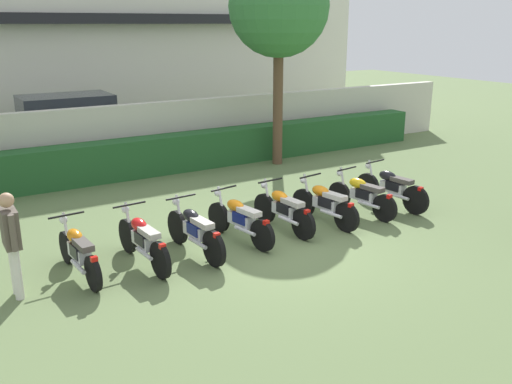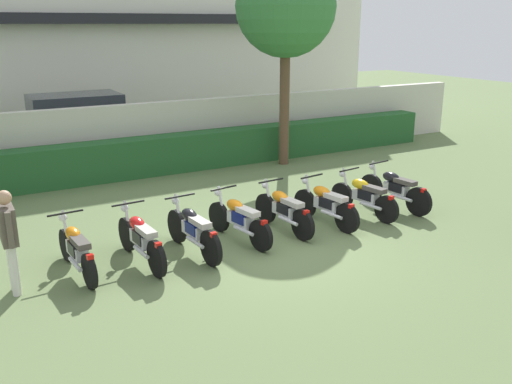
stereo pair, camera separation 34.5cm
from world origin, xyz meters
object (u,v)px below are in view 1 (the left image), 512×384
Objects in this scene: motorcycle_in_row_4 at (284,209)px; inspector_person at (11,236)px; motorcycle_in_row_3 at (240,219)px; motorcycle_in_row_7 at (391,187)px; parked_car at (73,125)px; motorcycle_in_row_5 at (325,203)px; tree_far_side at (279,7)px; motorcycle_in_row_6 at (362,195)px; motorcycle_in_row_0 at (79,251)px; motorcycle_in_row_1 at (143,240)px; motorcycle_in_row_2 at (195,230)px.

inspector_person reaches higher than motorcycle_in_row_4.
motorcycle_in_row_3 is 3.95m from motorcycle_in_row_7.
parked_car reaches higher than motorcycle_in_row_3.
tree_far_side is at bearing -31.29° from motorcycle_in_row_5.
motorcycle_in_row_5 is at bearing 84.49° from motorcycle_in_row_6.
motorcycle_in_row_4 reaches higher than motorcycle_in_row_0.
tree_far_side is at bearing -54.86° from motorcycle_in_row_1.
motorcycle_in_row_2 is 0.98× the size of motorcycle_in_row_7.
motorcycle_in_row_5 is at bearing -93.66° from motorcycle_in_row_2.
parked_car is at bearing 70.96° from inspector_person.
motorcycle_in_row_2 is at bearing 82.68° from motorcycle_in_row_6.
motorcycle_in_row_1 reaches higher than motorcycle_in_row_6.
motorcycle_in_row_3 is at bearing 83.11° from motorcycle_in_row_7.
motorcycle_in_row_1 is (-1.14, -9.14, -0.48)m from parked_car.
motorcycle_in_row_5 is (2.97, 0.05, -0.01)m from motorcycle_in_row_2.
motorcycle_in_row_7 reaches higher than motorcycle_in_row_4.
motorcycle_in_row_6 is (1.06, 0.06, -0.01)m from motorcycle_in_row_5.
motorcycle_in_row_1 is (-5.97, -4.84, -3.96)m from tree_far_side.
tree_far_side is 6.18m from motorcycle_in_row_7.
motorcycle_in_row_3 is 1.01m from motorcycle_in_row_4.
motorcycle_in_row_3 is at bearing 80.60° from motorcycle_in_row_6.
motorcycle_in_row_0 is 1.03× the size of motorcycle_in_row_4.
inspector_person reaches higher than motorcycle_in_row_2.
motorcycle_in_row_1 is 3.92m from motorcycle_in_row_5.
motorcycle_in_row_4 reaches higher than motorcycle_in_row_6.
inspector_person is at bearing 86.40° from motorcycle_in_row_2.
motorcycle_in_row_1 is 2.12m from inspector_person.
inspector_person reaches higher than motorcycle_in_row_1.
tree_far_side reaches higher than motorcycle_in_row_3.
inspector_person is (-4.01, -0.19, 0.53)m from motorcycle_in_row_3.
motorcycle_in_row_0 is 4.03m from motorcycle_in_row_4.
motorcycle_in_row_3 is at bearing 2.66° from inspector_person.
motorcycle_in_row_2 is at bearing -98.74° from motorcycle_in_row_0.
tree_far_side is 3.07× the size of motorcycle_in_row_3.
motorcycle_in_row_5 is at bearing -95.47° from motorcycle_in_row_0.
motorcycle_in_row_0 is 0.96× the size of motorcycle_in_row_1.
inspector_person reaches higher than motorcycle_in_row_6.
motorcycle_in_row_2 reaches higher than motorcycle_in_row_3.
motorcycle_in_row_1 is at bearing 86.45° from motorcycle_in_row_4.
tree_far_side is 3.19× the size of motorcycle_in_row_6.
motorcycle_in_row_4 is 2.01m from motorcycle_in_row_6.
motorcycle_in_row_0 is at bearing 80.85° from motorcycle_in_row_2.
motorcycle_in_row_2 is 1.18× the size of inspector_person.
motorcycle_in_row_1 is at bearing 81.73° from motorcycle_in_row_6.
motorcycle_in_row_5 is at bearing -73.20° from parked_car.
parked_car is 9.21m from motorcycle_in_row_2.
parked_car is 2.32× the size of motorcycle_in_row_2.
motorcycle_in_row_0 is 1.14× the size of inspector_person.
motorcycle_in_row_4 reaches higher than motorcycle_in_row_5.
motorcycle_in_row_5 is 1.99m from motorcycle_in_row_7.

